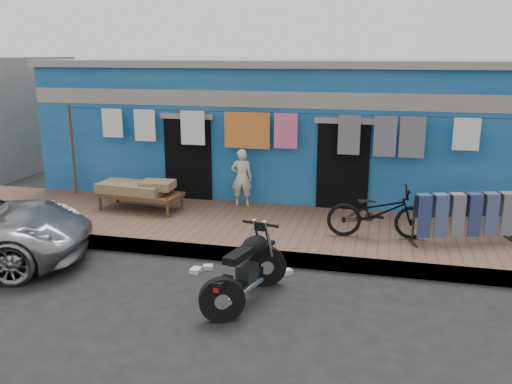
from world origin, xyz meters
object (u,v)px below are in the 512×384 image
Objects in this scene: seated_person at (242,178)px; jeans_rack at (464,217)px; charpoy at (141,196)px; bicycle at (378,206)px; motorcycle at (246,267)px.

seated_person is 0.65× the size of jeans_rack.
bicycle is at bearing -7.51° from charpoy.
seated_person reaches higher than jeans_rack.
bicycle reaches higher than charpoy.
seated_person reaches higher than charpoy.
seated_person is 4.65m from jeans_rack.
seated_person is at bearing 119.65° from motorcycle.
jeans_rack is (6.46, -0.55, 0.15)m from charpoy.
motorcycle reaches higher than charpoy.
jeans_rack reaches higher than charpoy.
bicycle is 1.03× the size of motorcycle.
bicycle reaches higher than jeans_rack.
jeans_rack reaches higher than motorcycle.
charpoy is (-2.02, -0.82, -0.32)m from seated_person.
seated_person is 0.72× the size of motorcycle.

